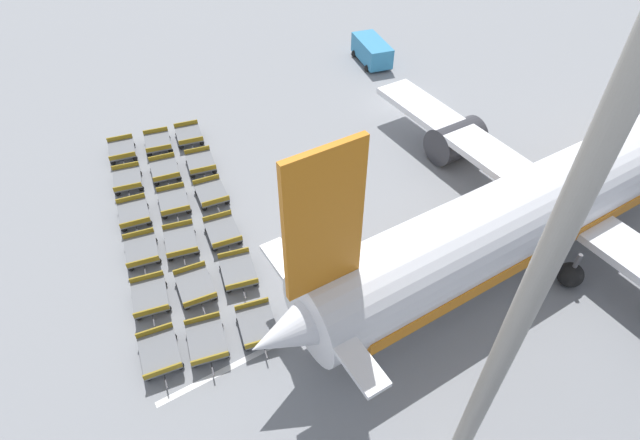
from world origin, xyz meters
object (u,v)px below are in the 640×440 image
(baggage_dolly_row_near_col_e, at_px, (150,297))
(baggage_dolly_row_mid_b_col_d, at_px, (223,232))
(baggage_dolly_row_mid_a_col_d, at_px, (181,241))
(baggage_dolly_row_mid_b_col_c, at_px, (211,193))
(service_van, at_px, (372,51))
(apron_light_mast, at_px, (597,154))
(baggage_dolly_row_near_col_b, at_px, (127,179))
(baggage_dolly_row_near_col_c, at_px, (134,214))
(baggage_dolly_row_mid_a_col_a, at_px, (158,143))
(baggage_dolly_row_mid_a_col_e, at_px, (196,287))
(baggage_dolly_row_mid_b_col_b, at_px, (201,163))
(baggage_dolly_row_mid_a_col_b, at_px, (165,170))
(baggage_dolly_row_mid_a_col_f, at_px, (207,341))
(baggage_dolly_row_near_col_f, at_px, (160,353))
(baggage_dolly_row_mid_b_col_f, at_px, (258,326))
(airplane, at_px, (576,188))
(baggage_dolly_row_mid_b_col_a, at_px, (189,135))
(baggage_dolly_row_near_col_a, at_px, (122,150))
(baggage_dolly_row_mid_b_col_e, at_px, (238,271))
(baggage_dolly_row_mid_a_col_c, at_px, (174,202))
(baggage_dolly_row_near_col_d, at_px, (142,251))

(baggage_dolly_row_near_col_e, xyz_separation_m, baggage_dolly_row_mid_b_col_d, (-2.57, 5.03, 0.00))
(baggage_dolly_row_mid_a_col_d, height_order, baggage_dolly_row_mid_b_col_c, same)
(service_van, distance_m, apron_light_mast, 37.89)
(baggage_dolly_row_near_col_b, relative_size, baggage_dolly_row_near_col_c, 1.01)
(service_van, distance_m, baggage_dolly_row_mid_a_col_a, 21.10)
(baggage_dolly_row_mid_a_col_e, xyz_separation_m, apron_light_mast, (13.39, 6.09, 14.86))
(baggage_dolly_row_near_col_c, bearing_deg, baggage_dolly_row_mid_b_col_b, 118.17)
(service_van, bearing_deg, baggage_dolly_row_near_col_e, -56.11)
(baggage_dolly_row_mid_a_col_b, bearing_deg, baggage_dolly_row_mid_a_col_e, -8.59)
(baggage_dolly_row_mid_a_col_f, bearing_deg, baggage_dolly_row_near_col_f, -102.29)
(baggage_dolly_row_mid_b_col_b, bearing_deg, baggage_dolly_row_mid_b_col_f, -8.68)
(airplane, bearing_deg, baggage_dolly_row_mid_b_col_a, -140.77)
(baggage_dolly_row_near_col_a, height_order, baggage_dolly_row_mid_b_col_e, same)
(baggage_dolly_row_mid_b_col_f, bearing_deg, airplane, 82.91)
(service_van, relative_size, baggage_dolly_row_mid_a_col_d, 1.57)
(baggage_dolly_row_mid_a_col_d, bearing_deg, baggage_dolly_row_near_col_a, -176.06)
(baggage_dolly_row_near_col_a, relative_size, baggage_dolly_row_mid_a_col_e, 1.01)
(baggage_dolly_row_near_col_f, relative_size, baggage_dolly_row_mid_a_col_a, 0.99)
(baggage_dolly_row_mid_a_col_b, bearing_deg, baggage_dolly_row_mid_b_col_c, 25.76)
(baggage_dolly_row_mid_b_col_e, bearing_deg, baggage_dolly_row_mid_b_col_d, 172.87)
(baggage_dolly_row_mid_b_col_b, distance_m, baggage_dolly_row_mid_b_col_f, 14.09)
(baggage_dolly_row_mid_a_col_f, xyz_separation_m, baggage_dolly_row_mid_b_col_a, (-17.08, 5.01, 0.00))
(airplane, distance_m, baggage_dolly_row_mid_a_col_b, 25.38)
(service_van, bearing_deg, baggage_dolly_row_mid_a_col_f, -48.48)
(service_van, bearing_deg, baggage_dolly_row_mid_a_col_c, -64.65)
(baggage_dolly_row_mid_a_col_a, distance_m, baggage_dolly_row_mid_a_col_d, 10.44)
(baggage_dolly_row_near_col_d, distance_m, baggage_dolly_row_mid_a_col_e, 4.35)
(baggage_dolly_row_near_col_a, relative_size, baggage_dolly_row_near_col_c, 1.00)
(airplane, bearing_deg, baggage_dolly_row_mid_b_col_b, -134.41)
(baggage_dolly_row_near_col_e, bearing_deg, service_van, 123.89)
(baggage_dolly_row_near_col_a, height_order, baggage_dolly_row_mid_a_col_c, same)
(baggage_dolly_row_mid_a_col_c, bearing_deg, baggage_dolly_row_mid_b_col_b, 136.42)
(baggage_dolly_row_near_col_d, xyz_separation_m, baggage_dolly_row_mid_a_col_f, (7.40, 1.10, 0.00))
(baggage_dolly_row_mid_b_col_d, bearing_deg, baggage_dolly_row_mid_b_col_c, 169.51)
(baggage_dolly_row_near_col_b, height_order, baggage_dolly_row_mid_b_col_e, same)
(baggage_dolly_row_near_col_a, relative_size, baggage_dolly_row_near_col_b, 1.00)
(baggage_dolly_row_near_col_f, xyz_separation_m, baggage_dolly_row_mid_b_col_c, (-9.65, 6.24, 0.00))
(baggage_dolly_row_mid_a_col_b, bearing_deg, baggage_dolly_row_near_col_b, -95.39)
(baggage_dolly_row_mid_a_col_b, height_order, baggage_dolly_row_mid_a_col_f, same)
(baggage_dolly_row_near_col_f, bearing_deg, service_van, 128.42)
(baggage_dolly_row_mid_a_col_e, distance_m, apron_light_mast, 20.91)
(baggage_dolly_row_mid_a_col_b, distance_m, baggage_dolly_row_mid_b_col_e, 10.69)
(baggage_dolly_row_mid_a_col_c, bearing_deg, baggage_dolly_row_near_col_f, -21.23)
(baggage_dolly_row_mid_b_col_e, bearing_deg, baggage_dolly_row_mid_b_col_b, 171.19)
(service_van, height_order, baggage_dolly_row_mid_a_col_b, service_van)
(baggage_dolly_row_mid_a_col_d, relative_size, baggage_dolly_row_mid_b_col_b, 1.00)
(baggage_dolly_row_near_col_e, xyz_separation_m, apron_light_mast, (13.92, 8.36, 14.86))
(baggage_dolly_row_mid_a_col_d, bearing_deg, baggage_dolly_row_near_col_d, -100.63)
(baggage_dolly_row_mid_a_col_c, distance_m, baggage_dolly_row_mid_a_col_d, 3.60)
(baggage_dolly_row_mid_a_col_a, height_order, baggage_dolly_row_mid_b_col_b, same)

